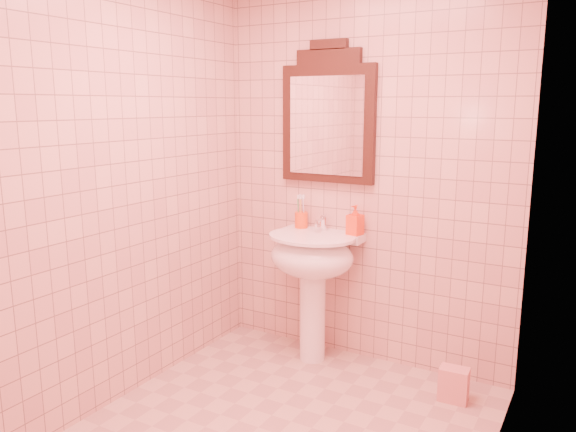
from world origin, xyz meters
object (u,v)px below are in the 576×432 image
Objects in this scene: soap_dispenser at (355,220)px; pedestal_sink at (312,265)px; toothbrush_cup at (301,220)px; mirror at (328,118)px; towel at (454,384)px.

pedestal_sink is at bearing -136.38° from soap_dispenser.
toothbrush_cup is at bearing -169.07° from soap_dispenser.
mirror is at bearing 16.93° from toothbrush_cup.
toothbrush_cup is at bearing -163.07° from mirror.
mirror is at bearing 90.00° from pedestal_sink.
soap_dispenser reaches higher than towel.
soap_dispenser is at bearing -13.64° from mirror.
mirror is at bearing 164.22° from towel.
toothbrush_cup is 1.02× the size of towel.
mirror is 0.71m from toothbrush_cup.
pedestal_sink is 0.34m from toothbrush_cup.
mirror is 4.46× the size of toothbrush_cup.
soap_dispenser is 1.15m from towel.
toothbrush_cup is 1.05× the size of soap_dispenser.
pedestal_sink is 4.43× the size of soap_dispenser.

